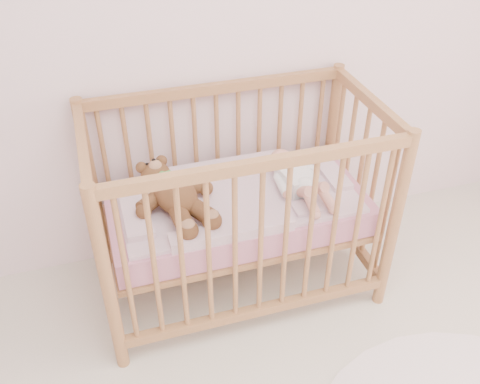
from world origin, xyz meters
name	(u,v)px	position (x,y,z in m)	size (l,w,h in m)	color
wall_back	(228,2)	(0.00, 2.00, 1.35)	(4.00, 0.02, 2.70)	white
crib	(237,206)	(-0.08, 1.60, 0.50)	(1.36, 0.76, 1.00)	#AE7849
mattress	(237,209)	(-0.08, 1.60, 0.49)	(1.22, 0.62, 0.13)	pink
blanket	(237,196)	(-0.08, 1.60, 0.56)	(1.10, 0.58, 0.06)	pink
baby	(296,175)	(0.21, 1.58, 0.64)	(0.25, 0.53, 0.13)	white
teddy_bear	(175,195)	(-0.38, 1.58, 0.65)	(0.40, 0.57, 0.16)	brown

